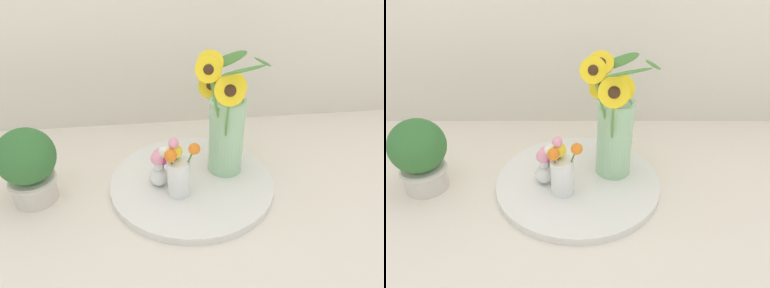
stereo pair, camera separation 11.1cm
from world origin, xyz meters
The scene contains 6 objects.
ground_plane centered at (0.00, 0.00, 0.00)m, with size 6.00×6.00×0.00m, color silver.
serving_tray centered at (-0.01, 0.04, 0.01)m, with size 0.51×0.51×0.02m.
mason_jar_sunflowers centered at (0.10, 0.09, 0.19)m, with size 0.24×0.25×0.41m.
vase_small_center centered at (-0.05, -0.02, 0.11)m, with size 0.10×0.07×0.18m.
vase_bulb_right centered at (-0.10, 0.03, 0.09)m, with size 0.07×0.07×0.13m.
potted_plant centered at (-0.48, 0.03, 0.13)m, with size 0.17×0.17×0.24m.
Camera 2 is at (-0.01, -0.90, 0.74)m, focal length 35.00 mm.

